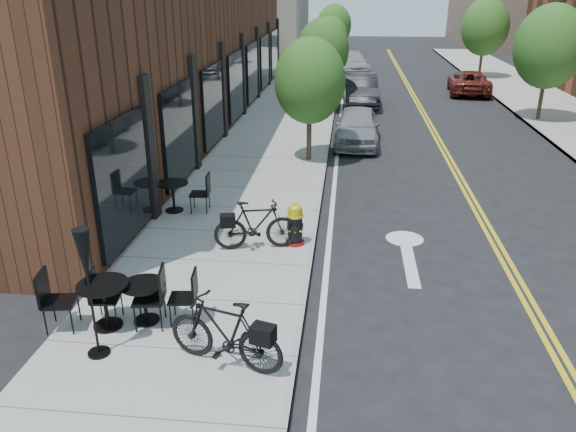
{
  "coord_description": "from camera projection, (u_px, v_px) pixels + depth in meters",
  "views": [
    {
      "loc": [
        0.6,
        -8.5,
        5.29
      ],
      "look_at": [
        -0.52,
        1.93,
        1.0
      ],
      "focal_mm": 35.0,
      "sensor_mm": 36.0,
      "label": 1
    }
  ],
  "objects": [
    {
      "name": "bicycle_right",
      "position": [
        256.0,
        225.0,
        11.77
      ],
      "size": [
        1.86,
        0.89,
        1.07
      ],
      "primitive_type": "imported",
      "rotation": [
        0.0,
        0.0,
        1.79
      ],
      "color": "black",
      "rests_on": "sidewalk_near"
    },
    {
      "name": "tree_near_b",
      "position": [
        323.0,
        50.0,
        24.56
      ],
      "size": [
        2.3,
        2.3,
        3.98
      ],
      "color": "#382B1E",
      "rests_on": "sidewalk_near"
    },
    {
      "name": "parked_car_b",
      "position": [
        360.0,
        90.0,
        26.79
      ],
      "size": [
        1.77,
        4.48,
        1.45
      ],
      "primitive_type": "imported",
      "rotation": [
        0.0,
        0.0,
        0.05
      ],
      "color": "black",
      "rests_on": "ground"
    },
    {
      "name": "parked_car_far",
      "position": [
        469.0,
        82.0,
        29.72
      ],
      "size": [
        2.45,
        4.56,
        1.22
      ],
      "primitive_type": "imported",
      "rotation": [
        0.0,
        0.0,
        3.04
      ],
      "color": "maroon",
      "rests_on": "ground"
    },
    {
      "name": "tree_near_d",
      "position": [
        334.0,
        25.0,
        39.25
      ],
      "size": [
        2.4,
        2.4,
        4.11
      ],
      "color": "#382B1E",
      "rests_on": "sidewalk_near"
    },
    {
      "name": "bicycle_left",
      "position": [
        225.0,
        332.0,
        8.09
      ],
      "size": [
        1.91,
        1.03,
        1.11
      ],
      "primitive_type": "imported",
      "rotation": [
        0.0,
        0.0,
        -1.87
      ],
      "color": "black",
      "rests_on": "sidewalk_near"
    },
    {
      "name": "sidewalk_near",
      "position": [
        270.0,
        151.0,
        19.26
      ],
      "size": [
        4.0,
        70.0,
        0.12
      ],
      "primitive_type": "cube",
      "color": "#9E9B93",
      "rests_on": "ground"
    },
    {
      "name": "parked_car_a",
      "position": [
        357.0,
        126.0,
        20.07
      ],
      "size": [
        1.68,
        3.92,
        1.32
      ],
      "primitive_type": "imported",
      "rotation": [
        0.0,
        0.0,
        -0.03
      ],
      "color": "gray",
      "rests_on": "ground"
    },
    {
      "name": "bistro_set_b",
      "position": [
        144.0,
        297.0,
        9.2
      ],
      "size": [
        1.72,
        0.81,
        0.92
      ],
      "rotation": [
        0.0,
        0.0,
        0.11
      ],
      "color": "black",
      "rests_on": "sidewalk_near"
    },
    {
      "name": "tree_far_c",
      "position": [
        485.0,
        27.0,
        33.65
      ],
      "size": [
        2.8,
        2.8,
        4.62
      ],
      "color": "#382B1E",
      "rests_on": "sidewalk_far"
    },
    {
      "name": "bistro_set_a",
      "position": [
        104.0,
        299.0,
        9.03
      ],
      "size": [
        1.95,
        0.95,
        1.03
      ],
      "rotation": [
        0.0,
        0.0,
        0.17
      ],
      "color": "black",
      "rests_on": "sidewalk_near"
    },
    {
      "name": "tree_far_b",
      "position": [
        550.0,
        47.0,
        22.6
      ],
      "size": [
        2.8,
        2.8,
        4.62
      ],
      "color": "#382B1E",
      "rests_on": "sidewalk_far"
    },
    {
      "name": "fire_hydrant",
      "position": [
        295.0,
        225.0,
        12.03
      ],
      "size": [
        0.45,
        0.45,
        0.94
      ],
      "rotation": [
        0.0,
        0.0,
        0.11
      ],
      "color": "maroon",
      "rests_on": "sidewalk_near"
    },
    {
      "name": "parked_car_c",
      "position": [
        353.0,
        63.0,
        36.98
      ],
      "size": [
        2.37,
        4.62,
        1.28
      ],
      "primitive_type": "imported",
      "rotation": [
        0.0,
        0.0,
        0.13
      ],
      "color": "#9E9EA3",
      "rests_on": "ground"
    },
    {
      "name": "building_near",
      "position": [
        170.0,
        36.0,
        22.08
      ],
      "size": [
        5.0,
        28.0,
        7.0
      ],
      "primitive_type": "cube",
      "color": "#3F2214",
      "rests_on": "ground"
    },
    {
      "name": "ground",
      "position": [
        305.0,
        311.0,
        9.89
      ],
      "size": [
        120.0,
        120.0,
        0.0
      ],
      "primitive_type": "plane",
      "color": "black",
      "rests_on": "ground"
    },
    {
      "name": "bistro_set_c",
      "position": [
        173.0,
        192.0,
        13.79
      ],
      "size": [
        1.8,
        0.82,
        0.96
      ],
      "rotation": [
        0.0,
        0.0,
        0.07
      ],
      "color": "black",
      "rests_on": "sidewalk_near"
    },
    {
      "name": "patio_umbrella",
      "position": [
        86.0,
        267.0,
        7.97
      ],
      "size": [
        0.33,
        0.33,
        2.07
      ],
      "color": "black",
      "rests_on": "sidewalk_near"
    },
    {
      "name": "tree_near_a",
      "position": [
        310.0,
        81.0,
        17.24
      ],
      "size": [
        2.2,
        2.2,
        3.81
      ],
      "color": "#382B1E",
      "rests_on": "sidewalk_near"
    },
    {
      "name": "tree_near_c",
      "position": [
        330.0,
        39.0,
        31.99
      ],
      "size": [
        2.1,
        2.1,
        3.67
      ],
      "color": "#382B1E",
      "rests_on": "sidewalk_near"
    }
  ]
}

